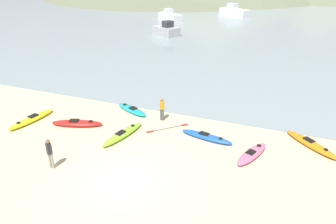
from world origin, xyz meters
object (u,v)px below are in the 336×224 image
(kayak_on_sand_0, at_px, (132,109))
(kayak_on_sand_3, at_px, (252,154))
(kayak_on_sand_5, at_px, (123,134))
(moored_boat_1, at_px, (234,12))
(loose_paddle, at_px, (168,128))
(moored_boat_2, at_px, (166,30))
(person_near_waterline, at_px, (162,108))
(kayak_on_sand_1, at_px, (311,144))
(kayak_on_sand_6, at_px, (31,119))
(moored_boat_0, at_px, (170,16))
(kayak_on_sand_4, at_px, (206,137))
(kayak_on_sand_2, at_px, (77,123))
(person_near_foreground, at_px, (50,152))

(kayak_on_sand_0, xyz_separation_m, kayak_on_sand_3, (8.55, -2.76, 0.03))
(kayak_on_sand_5, xyz_separation_m, moored_boat_1, (-2.03, 45.43, 0.64))
(kayak_on_sand_3, relative_size, loose_paddle, 1.35)
(loose_paddle, bearing_deg, moored_boat_2, 111.55)
(person_near_waterline, bearing_deg, moored_boat_1, 94.57)
(kayak_on_sand_1, height_order, person_near_waterline, person_near_waterline)
(kayak_on_sand_6, xyz_separation_m, person_near_waterline, (7.84, 3.20, 0.75))
(moored_boat_2, distance_m, loose_paddle, 26.32)
(person_near_waterline, relative_size, moored_boat_1, 0.27)
(kayak_on_sand_1, distance_m, moored_boat_1, 44.42)
(moored_boat_0, height_order, moored_boat_2, moored_boat_2)
(kayak_on_sand_3, height_order, kayak_on_sand_4, kayak_on_sand_3)
(moored_boat_1, bearing_deg, kayak_on_sand_5, -87.45)
(kayak_on_sand_2, height_order, moored_boat_2, moored_boat_2)
(kayak_on_sand_0, height_order, kayak_on_sand_5, kayak_on_sand_5)
(kayak_on_sand_2, relative_size, moored_boat_2, 0.82)
(person_near_waterline, distance_m, moored_boat_2, 25.17)
(person_near_waterline, relative_size, moored_boat_2, 0.39)
(kayak_on_sand_0, distance_m, moored_boat_2, 23.92)
(kayak_on_sand_5, bearing_deg, moored_boat_1, 92.55)
(kayak_on_sand_3, xyz_separation_m, loose_paddle, (-5.33, 1.32, -0.15))
(kayak_on_sand_2, distance_m, kayak_on_sand_4, 8.18)
(kayak_on_sand_0, xyz_separation_m, moored_boat_1, (-0.94, 42.09, 0.67))
(kayak_on_sand_0, distance_m, kayak_on_sand_4, 6.09)
(kayak_on_sand_0, xyz_separation_m, person_near_foreground, (-0.72, -7.48, 0.82))
(kayak_on_sand_4, bearing_deg, kayak_on_sand_2, -170.76)
(kayak_on_sand_0, distance_m, person_near_waterline, 2.63)
(moored_boat_0, bearing_deg, person_near_foreground, -77.16)
(moored_boat_2, bearing_deg, kayak_on_sand_6, -87.71)
(kayak_on_sand_6, bearing_deg, person_near_waterline, 22.22)
(kayak_on_sand_5, distance_m, person_near_foreground, 4.58)
(moored_boat_0, bearing_deg, loose_paddle, -69.38)
(moored_boat_1, bearing_deg, kayak_on_sand_3, -78.05)
(kayak_on_sand_0, distance_m, kayak_on_sand_6, 6.54)
(kayak_on_sand_5, relative_size, person_near_waterline, 2.20)
(moored_boat_2, relative_size, loose_paddle, 1.89)
(kayak_on_sand_5, height_order, loose_paddle, kayak_on_sand_5)
(kayak_on_sand_4, bearing_deg, kayak_on_sand_3, -18.61)
(person_near_foreground, height_order, moored_boat_0, moored_boat_0)
(kayak_on_sand_4, bearing_deg, moored_boat_2, 116.23)
(kayak_on_sand_2, xyz_separation_m, moored_boat_0, (-7.97, 37.48, 0.52))
(kayak_on_sand_2, height_order, kayak_on_sand_3, kayak_on_sand_2)
(kayak_on_sand_4, height_order, loose_paddle, kayak_on_sand_4)
(kayak_on_sand_6, distance_m, moored_boat_2, 26.77)
(kayak_on_sand_1, relative_size, moored_boat_2, 0.75)
(person_near_waterline, height_order, loose_paddle, person_near_waterline)
(kayak_on_sand_2, relative_size, person_near_waterline, 2.08)
(person_near_foreground, distance_m, moored_boat_1, 49.57)
(kayak_on_sand_1, bearing_deg, kayak_on_sand_5, -165.00)
(kayak_on_sand_1, bearing_deg, loose_paddle, -173.83)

